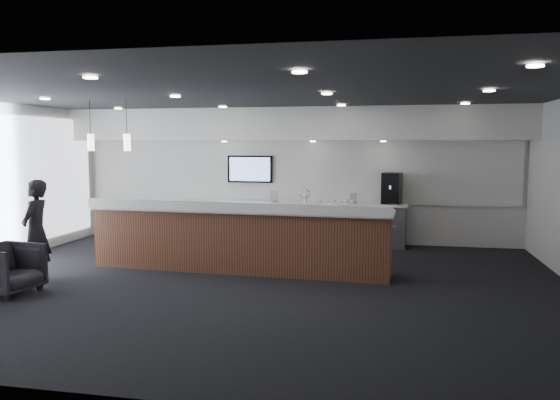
% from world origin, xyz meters
% --- Properties ---
extents(ground, '(10.00, 10.00, 0.00)m').
position_xyz_m(ground, '(0.00, 0.00, 0.00)').
color(ground, black).
rests_on(ground, ground).
extents(ceiling, '(10.00, 8.00, 0.02)m').
position_xyz_m(ceiling, '(0.00, 0.00, 3.00)').
color(ceiling, black).
rests_on(ceiling, back_wall).
extents(back_wall, '(10.00, 0.02, 3.00)m').
position_xyz_m(back_wall, '(0.00, 4.00, 1.50)').
color(back_wall, silver).
rests_on(back_wall, ground).
extents(soffit_bulkhead, '(10.00, 0.90, 0.70)m').
position_xyz_m(soffit_bulkhead, '(0.00, 3.55, 2.65)').
color(soffit_bulkhead, silver).
rests_on(soffit_bulkhead, back_wall).
extents(alcove_panel, '(9.80, 0.06, 1.40)m').
position_xyz_m(alcove_panel, '(0.00, 3.97, 1.60)').
color(alcove_panel, silver).
rests_on(alcove_panel, back_wall).
extents(back_credenza, '(5.06, 0.66, 0.95)m').
position_xyz_m(back_credenza, '(-0.00, 3.64, 0.48)').
color(back_credenza, gray).
rests_on(back_credenza, ground).
extents(wall_tv, '(1.05, 0.08, 0.62)m').
position_xyz_m(wall_tv, '(-1.00, 3.91, 1.65)').
color(wall_tv, black).
rests_on(wall_tv, back_wall).
extents(pendant_left, '(0.12, 0.12, 0.30)m').
position_xyz_m(pendant_left, '(-2.40, 0.80, 2.25)').
color(pendant_left, '#FFF3C6').
rests_on(pendant_left, ceiling).
extents(pendant_right, '(0.12, 0.12, 0.30)m').
position_xyz_m(pendant_right, '(-3.10, 0.80, 2.25)').
color(pendant_right, '#FFF3C6').
rests_on(pendant_right, ceiling).
extents(ceiling_can_lights, '(7.00, 5.00, 0.02)m').
position_xyz_m(ceiling_can_lights, '(0.00, 0.00, 2.97)').
color(ceiling_can_lights, white).
rests_on(ceiling_can_lights, ceiling).
extents(service_counter, '(5.38, 1.16, 1.49)m').
position_xyz_m(service_counter, '(-0.43, 0.89, 0.57)').
color(service_counter, '#482318').
rests_on(service_counter, ground).
extents(coffee_machine, '(0.45, 0.54, 0.66)m').
position_xyz_m(coffee_machine, '(2.20, 3.64, 1.28)').
color(coffee_machine, black).
rests_on(coffee_machine, back_credenza).
extents(info_sign_left, '(0.18, 0.06, 0.25)m').
position_xyz_m(info_sign_left, '(-0.36, 3.51, 1.07)').
color(info_sign_left, silver).
rests_on(info_sign_left, back_credenza).
extents(info_sign_right, '(0.16, 0.07, 0.22)m').
position_xyz_m(info_sign_right, '(1.38, 3.56, 1.06)').
color(info_sign_right, silver).
rests_on(info_sign_right, back_credenza).
extents(armchair, '(0.92, 0.90, 0.74)m').
position_xyz_m(armchair, '(-3.40, -1.23, 0.37)').
color(armchair, black).
rests_on(armchair, ground).
extents(lounge_guest, '(0.49, 0.66, 1.65)m').
position_xyz_m(lounge_guest, '(-3.45, -0.46, 0.83)').
color(lounge_guest, black).
rests_on(lounge_guest, ground).
extents(cup_0, '(0.09, 0.09, 0.09)m').
position_xyz_m(cup_0, '(1.39, 3.51, 0.99)').
color(cup_0, white).
rests_on(cup_0, back_credenza).
extents(cup_1, '(0.13, 0.13, 0.09)m').
position_xyz_m(cup_1, '(1.25, 3.51, 0.99)').
color(cup_1, white).
rests_on(cup_1, back_credenza).
extents(cup_2, '(0.11, 0.11, 0.09)m').
position_xyz_m(cup_2, '(1.11, 3.51, 0.99)').
color(cup_2, white).
rests_on(cup_2, back_credenza).
extents(cup_3, '(0.12, 0.12, 0.09)m').
position_xyz_m(cup_3, '(0.97, 3.51, 0.99)').
color(cup_3, white).
rests_on(cup_3, back_credenza).
extents(cup_4, '(0.13, 0.13, 0.09)m').
position_xyz_m(cup_4, '(0.83, 3.51, 0.99)').
color(cup_4, white).
rests_on(cup_4, back_credenza).
extents(cup_5, '(0.10, 0.10, 0.09)m').
position_xyz_m(cup_5, '(0.69, 3.51, 0.99)').
color(cup_5, white).
rests_on(cup_5, back_credenza).
extents(cup_6, '(0.13, 0.13, 0.09)m').
position_xyz_m(cup_6, '(0.55, 3.51, 0.99)').
color(cup_6, white).
rests_on(cup_6, back_credenza).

